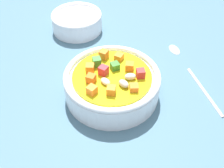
# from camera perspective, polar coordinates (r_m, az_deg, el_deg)

# --- Properties ---
(ground_plane) EXTENTS (1.40, 1.40, 0.02)m
(ground_plane) POSITION_cam_1_polar(r_m,az_deg,el_deg) (0.52, 0.00, -2.75)
(ground_plane) COLOR #42667A
(soup_bowl_main) EXTENTS (0.17, 0.17, 0.06)m
(soup_bowl_main) POSITION_cam_1_polar(r_m,az_deg,el_deg) (0.50, -0.00, 0.18)
(soup_bowl_main) COLOR white
(soup_bowl_main) RESTS_ON ground_plane
(spoon) EXTENTS (0.19, 0.12, 0.01)m
(spoon) POSITION_cam_1_polar(r_m,az_deg,el_deg) (0.59, 14.97, 3.78)
(spoon) COLOR silver
(spoon) RESTS_ON ground_plane
(side_bowl_small) EXTENTS (0.12, 0.12, 0.04)m
(side_bowl_small) POSITION_cam_1_polar(r_m,az_deg,el_deg) (0.68, -7.16, 12.59)
(side_bowl_small) COLOR white
(side_bowl_small) RESTS_ON ground_plane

